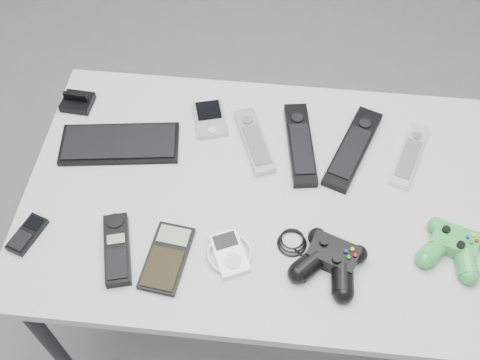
# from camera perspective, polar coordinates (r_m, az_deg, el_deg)

# --- Properties ---
(floor) EXTENTS (3.50, 3.50, 0.00)m
(floor) POSITION_cam_1_polar(r_m,az_deg,el_deg) (1.90, 1.27, -13.09)
(floor) COLOR slate
(floor) RESTS_ON ground
(desk) EXTENTS (1.06, 0.68, 0.71)m
(desk) POSITION_cam_1_polar(r_m,az_deg,el_deg) (1.32, 2.06, -2.71)
(desk) COLOR gray
(desk) RESTS_ON floor
(pda_keyboard) EXTENTS (0.29, 0.16, 0.02)m
(pda_keyboard) POSITION_cam_1_polar(r_m,az_deg,el_deg) (1.37, -12.11, 3.67)
(pda_keyboard) COLOR black
(pda_keyboard) RESTS_ON desk
(dock_bracket) EXTENTS (0.08, 0.07, 0.04)m
(dock_bracket) POSITION_cam_1_polar(r_m,az_deg,el_deg) (1.48, -16.26, 7.87)
(dock_bracket) COLOR black
(dock_bracket) RESTS_ON desk
(pda) EXTENTS (0.10, 0.13, 0.02)m
(pda) POSITION_cam_1_polar(r_m,az_deg,el_deg) (1.39, -3.08, 6.25)
(pda) COLOR #A1A1A8
(pda) RESTS_ON desk
(remote_silver_a) EXTENTS (0.12, 0.20, 0.02)m
(remote_silver_a) POSITION_cam_1_polar(r_m,az_deg,el_deg) (1.34, 1.45, 4.03)
(remote_silver_a) COLOR #A1A1A8
(remote_silver_a) RESTS_ON desk
(remote_black_a) EXTENTS (0.09, 0.25, 0.02)m
(remote_black_a) POSITION_cam_1_polar(r_m,az_deg,el_deg) (1.34, 6.14, 3.71)
(remote_black_a) COLOR black
(remote_black_a) RESTS_ON desk
(remote_black_b) EXTENTS (0.15, 0.26, 0.02)m
(remote_black_b) POSITION_cam_1_polar(r_m,az_deg,el_deg) (1.35, 11.43, 3.23)
(remote_black_b) COLOR black
(remote_black_b) RESTS_ON desk
(remote_silver_b) EXTENTS (0.11, 0.20, 0.02)m
(remote_silver_b) POSITION_cam_1_polar(r_m,az_deg,el_deg) (1.38, 16.86, 2.44)
(remote_silver_b) COLOR silver
(remote_silver_b) RESTS_ON desk
(mobile_phone) EXTENTS (0.07, 0.10, 0.02)m
(mobile_phone) POSITION_cam_1_polar(r_m,az_deg,el_deg) (1.28, -20.81, -5.16)
(mobile_phone) COLOR black
(mobile_phone) RESTS_ON desk
(cordless_handset) EXTENTS (0.09, 0.17, 0.03)m
(cordless_handset) POSITION_cam_1_polar(r_m,az_deg,el_deg) (1.20, -12.38, -6.87)
(cordless_handset) COLOR black
(cordless_handset) RESTS_ON desk
(calculator) EXTENTS (0.10, 0.17, 0.02)m
(calculator) POSITION_cam_1_polar(r_m,az_deg,el_deg) (1.18, -7.44, -7.83)
(calculator) COLOR black
(calculator) RESTS_ON desk
(mp3_player) EXTENTS (0.13, 0.13, 0.02)m
(mp3_player) POSITION_cam_1_polar(r_m,az_deg,el_deg) (1.18, -1.08, -7.45)
(mp3_player) COLOR white
(mp3_player) RESTS_ON desk
(controller_black) EXTENTS (0.27, 0.22, 0.05)m
(controller_black) POSITION_cam_1_polar(r_m,az_deg,el_deg) (1.17, 9.20, -8.00)
(controller_black) COLOR black
(controller_black) RESTS_ON desk
(controller_green) EXTENTS (0.17, 0.17, 0.04)m
(controller_green) POSITION_cam_1_polar(r_m,az_deg,el_deg) (1.25, 20.83, -6.26)
(controller_green) COLOR #217C38
(controller_green) RESTS_ON desk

